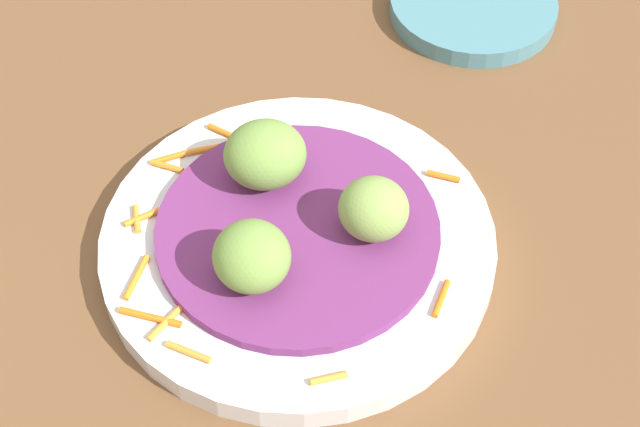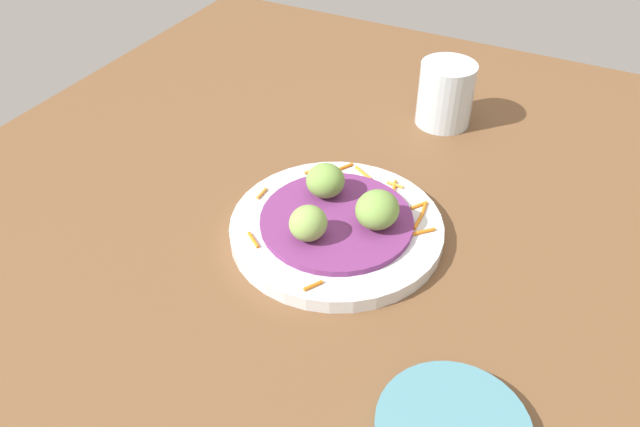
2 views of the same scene
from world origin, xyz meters
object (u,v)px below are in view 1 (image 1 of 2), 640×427
at_px(guac_scoop_left, 252,256).
at_px(side_plate_small, 473,7).
at_px(guac_scoop_right, 265,154).
at_px(guac_scoop_center, 374,209).
at_px(main_plate, 298,242).

height_order(guac_scoop_left, side_plate_small, guac_scoop_left).
xyz_separation_m(guac_scoop_left, side_plate_small, (-0.22, -0.23, -0.04)).
distance_m(guac_scoop_left, guac_scoop_right, 0.08).
distance_m(guac_scoop_center, side_plate_small, 0.26).
xyz_separation_m(main_plate, guac_scoop_right, (0.01, -0.04, 0.04)).
bearing_deg(main_plate, side_plate_small, -133.26).
bearing_deg(side_plate_small, guac_scoop_left, 46.21).
bearing_deg(guac_scoop_center, guac_scoop_left, 13.01).
height_order(guac_scoop_center, guac_scoop_right, guac_scoop_right).
bearing_deg(guac_scoop_right, side_plate_small, -141.97).
relative_size(guac_scoop_right, side_plate_small, 0.40).
distance_m(guac_scoop_center, guac_scoop_right, 0.08).
bearing_deg(guac_scoop_right, main_plate, 103.01).
distance_m(main_plate, side_plate_small, 0.27).
bearing_deg(side_plate_small, guac_scoop_right, 38.03).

